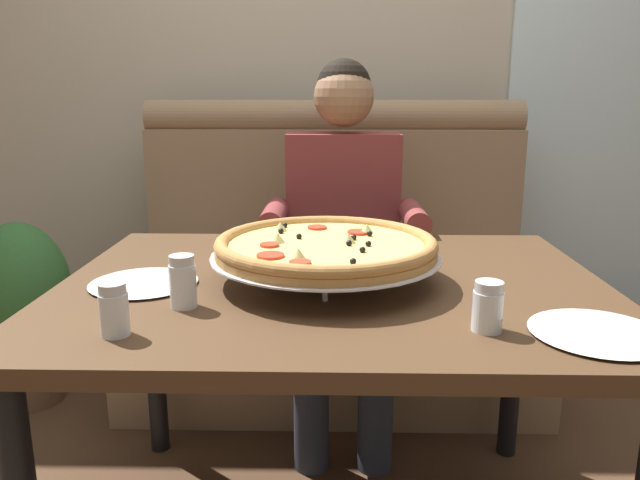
% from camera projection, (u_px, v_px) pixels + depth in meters
% --- Properties ---
extents(back_wall_with_window, '(6.00, 0.12, 2.80)m').
position_uv_depth(back_wall_with_window, '(335.00, 38.00, 2.77)').
color(back_wall_with_window, '#BCB29E').
rests_on(back_wall_with_window, ground_plane).
extents(window_panel, '(1.10, 0.02, 2.80)m').
position_uv_depth(window_panel, '(639.00, 36.00, 2.67)').
color(window_panel, white).
rests_on(window_panel, ground_plane).
extents(booth_bench, '(1.58, 0.78, 1.13)m').
position_uv_depth(booth_bench, '(334.00, 286.00, 2.45)').
color(booth_bench, '#937556').
rests_on(booth_bench, ground_plane).
extents(dining_table, '(1.29, 0.98, 0.72)m').
position_uv_depth(dining_table, '(334.00, 312.00, 1.47)').
color(dining_table, '#4C331E').
rests_on(dining_table, ground_plane).
extents(diner_main, '(0.54, 0.64, 1.27)m').
position_uv_depth(diner_main, '(344.00, 225.00, 2.12)').
color(diner_main, '#2D3342').
rests_on(diner_main, ground_plane).
extents(pizza, '(0.54, 0.54, 0.12)m').
position_uv_depth(pizza, '(327.00, 247.00, 1.43)').
color(pizza, silver).
rests_on(pizza, dining_table).
extents(shaker_oregano, '(0.05, 0.05, 0.10)m').
position_uv_depth(shaker_oregano, '(116.00, 313.00, 1.11)').
color(shaker_oregano, white).
rests_on(shaker_oregano, dining_table).
extents(shaker_parmesan, '(0.06, 0.06, 0.10)m').
position_uv_depth(shaker_parmesan, '(489.00, 310.00, 1.13)').
color(shaker_parmesan, white).
rests_on(shaker_parmesan, dining_table).
extents(shaker_pepper_flakes, '(0.06, 0.06, 0.11)m').
position_uv_depth(shaker_pepper_flakes, '(184.00, 285.00, 1.26)').
color(shaker_pepper_flakes, white).
rests_on(shaker_pepper_flakes, dining_table).
extents(plate_near_left, '(0.25, 0.25, 0.02)m').
position_uv_depth(plate_near_left, '(600.00, 330.00, 1.12)').
color(plate_near_left, white).
rests_on(plate_near_left, dining_table).
extents(plate_near_right, '(0.25, 0.25, 0.02)m').
position_uv_depth(plate_near_right, '(145.00, 281.00, 1.41)').
color(plate_near_right, white).
rests_on(plate_near_right, dining_table).
extents(patio_chair, '(0.43, 0.43, 0.86)m').
position_uv_depth(patio_chair, '(526.00, 206.00, 3.49)').
color(patio_chair, black).
rests_on(patio_chair, ground_plane).
extents(potted_plant, '(0.36, 0.36, 0.70)m').
position_uv_depth(potted_plant, '(23.00, 304.00, 2.27)').
color(potted_plant, brown).
rests_on(potted_plant, ground_plane).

